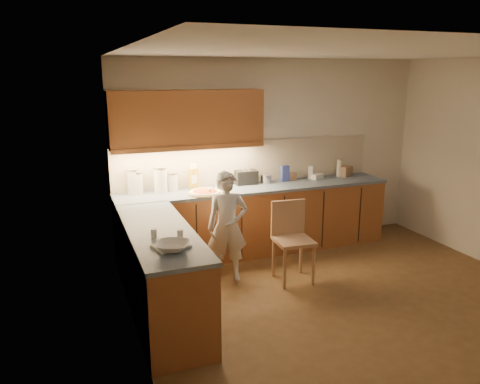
{
  "coord_description": "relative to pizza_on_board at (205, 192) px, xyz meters",
  "views": [
    {
      "loc": [
        -2.75,
        -3.94,
        2.4
      ],
      "look_at": [
        -0.8,
        1.2,
        1.0
      ],
      "focal_mm": 35.0,
      "sensor_mm": 36.0,
      "label": 1
    }
  ],
  "objects": [
    {
      "name": "spice_jar_b",
      "position": [
        -0.68,
        -1.47,
        0.02
      ],
      "size": [
        0.06,
        0.06,
        0.07
      ],
      "primitive_type": "cylinder",
      "rotation": [
        0.0,
        0.0,
        0.09
      ],
      "color": "white",
      "rests_on": "l_counter"
    },
    {
      "name": "blue_box",
      "position": [
        1.25,
        0.29,
        0.09
      ],
      "size": [
        0.11,
        0.08,
        0.22
      ],
      "primitive_type": "cube",
      "rotation": [
        0.0,
        0.0,
        -0.01
      ],
      "color": "#2F3D8D",
      "rests_on": "l_counter"
    },
    {
      "name": "backsplash",
      "position": [
        0.76,
        0.42,
        0.27
      ],
      "size": [
        3.75,
        0.02,
        0.58
      ],
      "primitive_type": "cube",
      "color": "beige",
      "rests_on": "l_counter"
    },
    {
      "name": "mixing_bowl",
      "position": [
        -0.82,
        -1.76,
        0.02
      ],
      "size": [
        0.38,
        0.38,
        0.07
      ],
      "primitive_type": "imported",
      "rotation": [
        0.0,
        0.0,
        -0.41
      ],
      "color": "white",
      "rests_on": "l_counter"
    },
    {
      "name": "oil_jug",
      "position": [
        -0.07,
        0.3,
        0.13
      ],
      "size": [
        0.13,
        0.12,
        0.33
      ],
      "rotation": [
        0.0,
        0.0,
        0.43
      ],
      "color": "#B69624",
      "rests_on": "l_counter"
    },
    {
      "name": "upper_cabinets",
      "position": [
        -0.14,
        0.26,
        0.91
      ],
      "size": [
        1.95,
        0.36,
        0.73
      ],
      "color": "#99572C",
      "rests_on": "ground"
    },
    {
      "name": "card_box_a",
      "position": [
        1.37,
        0.32,
        0.03
      ],
      "size": [
        0.15,
        0.12,
        0.1
      ],
      "primitive_type": "cube",
      "rotation": [
        0.0,
        0.0,
        0.14
      ],
      "color": "tan",
      "rests_on": "l_counter"
    },
    {
      "name": "pizza_on_board",
      "position": [
        0.0,
        0.0,
        0.0
      ],
      "size": [
        0.44,
        0.44,
        0.18
      ],
      "rotation": [
        0.0,
        0.0,
        -0.15
      ],
      "color": "tan",
      "rests_on": "l_counter"
    },
    {
      "name": "child",
      "position": [
        0.09,
        -0.59,
        -0.28
      ],
      "size": [
        0.54,
        0.41,
        1.31
      ],
      "primitive_type": "imported",
      "rotation": [
        0.0,
        0.0,
        -0.23
      ],
      "color": "silver",
      "rests_on": "ground"
    },
    {
      "name": "spice_jar_a",
      "position": [
        -0.91,
        -1.36,
        0.02
      ],
      "size": [
        0.06,
        0.06,
        0.07
      ],
      "primitive_type": "cylinder",
      "rotation": [
        0.0,
        0.0,
        -0.17
      ],
      "color": "white",
      "rests_on": "l_counter"
    },
    {
      "name": "l_counter",
      "position": [
        0.21,
        -0.32,
        -0.48
      ],
      "size": [
        3.77,
        2.62,
        0.92
      ],
      "color": "#99572C",
      "rests_on": "ground"
    },
    {
      "name": "toaster",
      "position": [
        0.68,
        0.31,
        0.08
      ],
      "size": [
        0.31,
        0.18,
        0.2
      ],
      "rotation": [
        0.0,
        0.0,
        -0.05
      ],
      "color": "black",
      "rests_on": "l_counter"
    },
    {
      "name": "steel_pot",
      "position": [
        0.96,
        0.28,
        0.04
      ],
      "size": [
        0.16,
        0.16,
        0.12
      ],
      "color": "#B7B6BB",
      "rests_on": "l_counter"
    },
    {
      "name": "flat_pack",
      "position": [
        1.76,
        0.27,
        0.02
      ],
      "size": [
        0.21,
        0.18,
        0.07
      ],
      "primitive_type": "cube",
      "rotation": [
        0.0,
        0.0,
        0.39
      ],
      "color": "silver",
      "rests_on": "l_counter"
    },
    {
      "name": "canister_c",
      "position": [
        -0.51,
        0.27,
        0.15
      ],
      "size": [
        0.18,
        0.18,
        0.33
      ],
      "rotation": [
        0.0,
        0.0,
        -0.32
      ],
      "color": "white",
      "rests_on": "l_counter"
    },
    {
      "name": "room",
      "position": [
        1.13,
        -1.56,
        0.74
      ],
      "size": [
        4.54,
        4.5,
        2.62
      ],
      "color": "brown",
      "rests_on": "ground"
    },
    {
      "name": "canister_a",
      "position": [
        -0.84,
        0.32,
        0.14
      ],
      "size": [
        0.16,
        0.16,
        0.32
      ],
      "rotation": [
        0.0,
        0.0,
        0.33
      ],
      "color": "beige",
      "rests_on": "l_counter"
    },
    {
      "name": "canister_d",
      "position": [
        -0.34,
        0.32,
        0.1
      ],
      "size": [
        0.15,
        0.15,
        0.24
      ],
      "rotation": [
        0.0,
        0.0,
        -0.31
      ],
      "color": "white",
      "rests_on": "l_counter"
    },
    {
      "name": "dough_cloth",
      "position": [
        -0.82,
        -1.68,
        -0.01
      ],
      "size": [
        0.35,
        0.31,
        0.02
      ],
      "primitive_type": "cube",
      "rotation": [
        0.0,
        0.0,
        0.31
      ],
      "color": "silver",
      "rests_on": "l_counter"
    },
    {
      "name": "white_bottle",
      "position": [
        1.68,
        0.31,
        0.07
      ],
      "size": [
        0.08,
        0.08,
        0.18
      ],
      "primitive_type": "cube",
      "rotation": [
        0.0,
        0.0,
        -0.43
      ],
      "color": "white",
      "rests_on": "l_counter"
    },
    {
      "name": "wooden_chair",
      "position": [
        0.8,
        -0.83,
        -0.39
      ],
      "size": [
        0.45,
        0.45,
        0.94
      ],
      "rotation": [
        0.0,
        0.0,
        -0.08
      ],
      "color": "tan",
      "rests_on": "ground"
    },
    {
      "name": "canister_b",
      "position": [
        -0.8,
        0.32,
        0.12
      ],
      "size": [
        0.16,
        0.16,
        0.29
      ],
      "rotation": [
        0.0,
        0.0,
        0.1
      ],
      "color": "silver",
      "rests_on": "l_counter"
    },
    {
      "name": "card_box_b",
      "position": [
        2.24,
        0.28,
        0.05
      ],
      "size": [
        0.23,
        0.21,
        0.15
      ],
      "primitive_type": "cube",
      "rotation": [
        0.0,
        0.0,
        0.42
      ],
      "color": "#9A7253",
      "rests_on": "l_counter"
    },
    {
      "name": "tall_jar",
      "position": [
        2.15,
        0.29,
        0.11
      ],
      "size": [
        0.08,
        0.08,
        0.26
      ],
      "rotation": [
        0.0,
        0.0,
        -0.04
      ],
      "color": "silver",
      "rests_on": "l_counter"
    }
  ]
}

